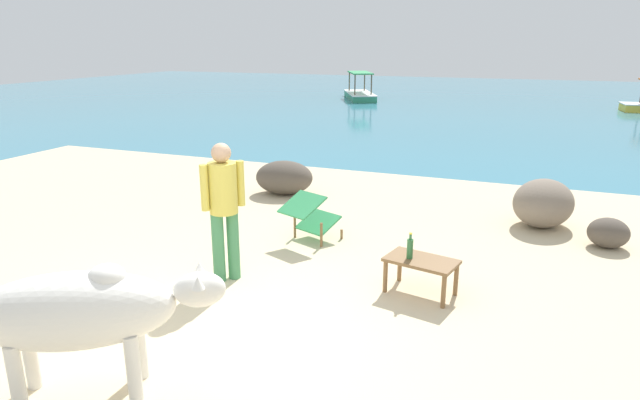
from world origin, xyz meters
TOP-DOWN VIEW (x-y plane):
  - sand_beach at (0.00, 0.00)m, footprint 18.00×14.00m
  - water_surface at (0.00, 22.00)m, footprint 60.00×36.00m
  - cow at (-0.49, -1.13)m, footprint 1.84×1.33m
  - low_bench_table at (1.58, 1.59)m, footprint 0.84×0.59m
  - bottle at (1.45, 1.57)m, footprint 0.07×0.07m
  - deck_chair_far at (-0.17, 2.67)m, footprint 0.78×0.91m
  - person_standing at (-0.60, 1.14)m, footprint 0.36×0.41m
  - shore_rock_large at (-1.56, 4.78)m, footprint 1.18×0.98m
  - shore_rock_medium at (3.66, 3.93)m, footprint 0.57×0.53m
  - shore_rock_small at (2.83, 4.55)m, footprint 1.12×1.23m
  - boat_green at (-5.44, 21.72)m, footprint 2.62×3.81m

SIDE VIEW (x-z plane):
  - water_surface at x=0.00m, z-range -0.01..0.01m
  - sand_beach at x=0.00m, z-range 0.00..0.04m
  - shore_rock_medium at x=3.66m, z-range 0.04..0.45m
  - boat_green at x=-5.44m, z-range -0.35..0.94m
  - shore_rock_large at x=-1.56m, z-range 0.04..0.65m
  - low_bench_table at x=1.58m, z-range 0.18..0.59m
  - shore_rock_small at x=2.83m, z-range 0.04..0.76m
  - deck_chair_far at x=-0.17m, z-range 0.08..0.77m
  - bottle at x=1.45m, z-range 0.42..0.71m
  - cow at x=-0.49m, z-range 0.21..1.30m
  - person_standing at x=-0.60m, z-range 0.18..1.80m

